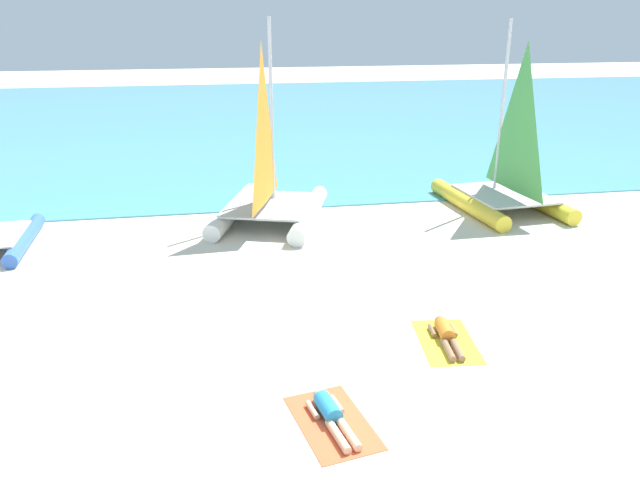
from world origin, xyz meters
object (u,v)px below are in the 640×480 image
Objects in this scene: towel_left at (333,422)px; towel_right at (447,341)px; sunbather_right at (446,334)px; sailboat_yellow at (505,183)px; sunbather_left at (331,414)px; sailboat_white at (269,194)px.

towel_left is 3.60m from towel_right.
towel_right is at bearing -90.00° from sunbather_right.
sailboat_yellow is at bearing 64.79° from sunbather_right.
sunbather_left is at bearing 100.86° from towel_left.
sailboat_white is 7.95m from sailboat_yellow.
towel_left is at bearing -141.73° from towel_right.
sailboat_yellow is (7.95, -0.11, -0.01)m from sailboat_white.
sailboat_white is at bearing 174.43° from sailboat_yellow.
towel_right is at bearing -53.73° from sailboat_white.
sailboat_white reaches higher than sunbather_left.
towel_right is at bearing 38.27° from towel_left.
sunbather_left is at bearing -142.69° from towel_right.
sunbather_right reaches higher than towel_left.
towel_left is 1.21× the size of sunbather_right.
towel_right is (2.83, 2.23, 0.00)m from towel_left.
sailboat_white reaches higher than sailboat_yellow.
sunbather_left is at bearing -72.17° from sailboat_white.
towel_right is 0.14m from sunbather_right.
sailboat_white reaches higher than towel_left.
sailboat_yellow is 3.95× the size of sunbather_left.
sunbather_left is 3.62m from sunbather_right.
sunbather_right is (-5.19, -8.31, -0.79)m from sailboat_yellow.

